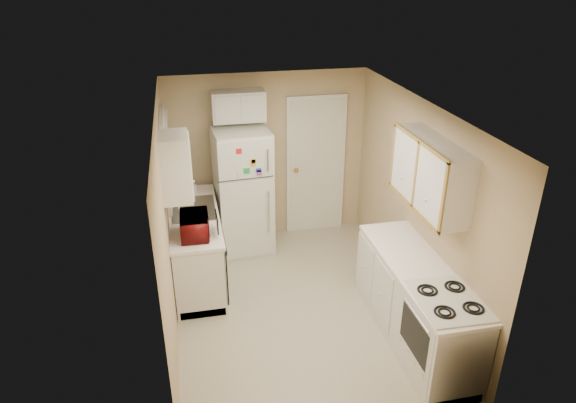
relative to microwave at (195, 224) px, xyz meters
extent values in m
plane|color=beige|center=(1.11, -0.35, -1.05)|extent=(3.80, 3.80, 0.00)
plane|color=white|center=(1.11, -0.35, 1.35)|extent=(3.80, 3.80, 0.00)
plane|color=tan|center=(-0.29, -0.35, 0.15)|extent=(3.80, 3.80, 0.00)
plane|color=tan|center=(2.51, -0.35, 0.15)|extent=(3.80, 3.80, 0.00)
plane|color=tan|center=(1.11, 1.55, 0.15)|extent=(2.80, 2.80, 0.00)
plane|color=tan|center=(1.11, -2.25, 0.15)|extent=(2.80, 2.80, 0.00)
cube|color=silver|center=(0.01, 0.55, -0.60)|extent=(0.60, 1.80, 0.90)
cube|color=black|center=(0.30, -0.05, -0.56)|extent=(0.03, 0.58, 0.72)
cube|color=gray|center=(0.01, 0.70, -0.19)|extent=(0.54, 0.74, 0.16)
imported|color=maroon|center=(0.00, 0.00, 0.00)|extent=(0.47, 0.26, 0.31)
imported|color=white|center=(0.02, 1.20, -0.05)|extent=(0.10, 0.10, 0.18)
cube|color=silver|center=(-0.25, 0.70, 0.55)|extent=(0.10, 0.98, 1.08)
cube|color=silver|center=(-0.14, -0.13, 0.75)|extent=(0.30, 0.45, 0.70)
cube|color=silver|center=(0.69, 1.16, -0.17)|extent=(0.77, 0.75, 1.75)
cube|color=silver|center=(0.71, 1.40, 0.95)|extent=(0.70, 0.30, 0.40)
cube|color=silver|center=(1.81, 1.51, -0.03)|extent=(0.86, 0.06, 2.08)
cube|color=silver|center=(2.21, -1.15, -0.60)|extent=(0.60, 2.00, 0.90)
cube|color=silver|center=(2.23, -1.73, -0.60)|extent=(0.63, 0.77, 0.91)
cube|color=silver|center=(2.36, -0.85, 0.75)|extent=(0.30, 1.20, 0.70)
camera|label=1|loc=(-0.03, -5.21, 2.70)|focal=32.00mm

